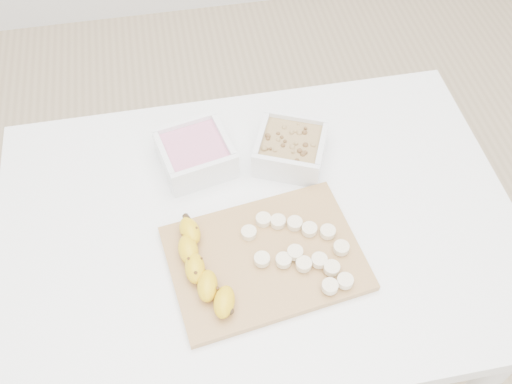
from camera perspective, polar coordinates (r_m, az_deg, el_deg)
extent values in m
plane|color=#C6AD89|center=(1.77, 0.19, -16.60)|extent=(3.50, 3.50, 0.00)
cube|color=white|center=(1.11, 0.29, -3.67)|extent=(1.00, 0.70, 0.04)
cylinder|color=white|center=(1.61, -17.39, -4.68)|extent=(0.05, 0.05, 0.71)
cylinder|color=white|center=(1.68, 13.24, -0.01)|extent=(0.05, 0.05, 0.71)
cube|color=white|center=(1.17, -6.09, 3.87)|extent=(0.16, 0.16, 0.06)
cube|color=pink|center=(1.17, -6.10, 3.96)|extent=(0.14, 0.14, 0.04)
cube|color=white|center=(1.17, 3.47, 4.41)|extent=(0.18, 0.18, 0.06)
cube|color=olive|center=(1.17, 3.48, 4.50)|extent=(0.15, 0.15, 0.04)
cube|color=#A7764A|center=(1.05, 0.91, -6.62)|extent=(0.37, 0.29, 0.01)
cylinder|color=beige|center=(1.06, -0.72, -4.10)|extent=(0.03, 0.03, 0.01)
cylinder|color=beige|center=(1.08, 0.74, -2.78)|extent=(0.03, 0.03, 0.01)
cylinder|color=beige|center=(1.07, 2.21, -2.98)|extent=(0.03, 0.03, 0.01)
cylinder|color=beige|center=(1.07, 3.90, -3.15)|extent=(0.03, 0.03, 0.01)
cylinder|color=beige|center=(1.07, 5.36, -3.74)|extent=(0.03, 0.03, 0.01)
cylinder|color=beige|center=(1.07, 7.19, -3.98)|extent=(0.03, 0.03, 0.01)
cylinder|color=beige|center=(1.05, 8.52, -5.54)|extent=(0.03, 0.03, 0.01)
cylinder|color=beige|center=(1.03, 0.60, -6.75)|extent=(0.03, 0.03, 0.01)
cylinder|color=beige|center=(1.03, 2.77, -6.84)|extent=(0.03, 0.03, 0.01)
cylinder|color=beige|center=(1.02, 4.80, -7.20)|extent=(0.03, 0.03, 0.01)
cylinder|color=beige|center=(1.03, 6.34, -6.80)|extent=(0.03, 0.03, 0.01)
cylinder|color=beige|center=(1.03, 7.59, -7.54)|extent=(0.03, 0.03, 0.01)
cylinder|color=beige|center=(1.02, 8.90, -8.78)|extent=(0.03, 0.03, 0.01)
cylinder|color=beige|center=(1.01, 7.40, -9.34)|extent=(0.03, 0.03, 0.01)
cylinder|color=beige|center=(1.03, 3.93, -6.06)|extent=(0.03, 0.03, 0.01)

